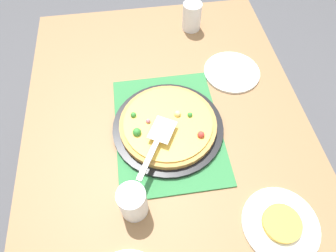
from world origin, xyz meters
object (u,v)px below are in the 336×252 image
(plate_far_right, at_px, (280,224))
(cup_near, at_px, (192,16))
(plate_side, at_px, (232,72))
(pizza_server, at_px, (157,142))
(served_slice_right, at_px, (282,223))
(pizza, at_px, (168,124))
(pizza_pan, at_px, (168,127))
(cup_far, at_px, (133,202))

(plate_far_right, relative_size, cup_near, 1.83)
(plate_side, bearing_deg, pizza_server, 132.90)
(served_slice_right, xyz_separation_m, cup_near, (0.89, 0.09, 0.04))
(pizza, distance_m, cup_near, 0.55)
(pizza, height_order, plate_side, pizza)
(pizza, bearing_deg, pizza_pan, -56.25)
(pizza_pan, bearing_deg, pizza_server, 150.71)
(cup_far, distance_m, pizza_server, 0.20)
(plate_far_right, height_order, cup_near, cup_near)
(plate_far_right, distance_m, served_slice_right, 0.01)
(pizza_server, bearing_deg, plate_side, -47.10)
(plate_far_right, xyz_separation_m, plate_side, (0.60, -0.02, 0.00))
(cup_near, relative_size, pizza_server, 0.54)
(pizza_pan, relative_size, pizza, 1.15)
(pizza, distance_m, pizza_server, 0.10)
(pizza_pan, xyz_separation_m, pizza_server, (-0.09, 0.05, 0.06))
(plate_side, xyz_separation_m, cup_near, (0.29, 0.11, 0.06))
(pizza_server, bearing_deg, plate_far_right, -131.75)
(pizza_pan, distance_m, cup_near, 0.55)
(cup_near, xyz_separation_m, cup_far, (-0.78, 0.32, 0.00))
(pizza, relative_size, served_slice_right, 3.00)
(pizza, xyz_separation_m, pizza_server, (-0.08, 0.05, 0.04))
(pizza, relative_size, plate_far_right, 1.50)
(pizza_pan, bearing_deg, cup_near, -19.10)
(served_slice_right, height_order, cup_far, cup_far)
(pizza_pan, distance_m, served_slice_right, 0.46)
(plate_far_right, distance_m, cup_far, 0.42)
(pizza_pan, height_order, plate_side, pizza_pan)
(served_slice_right, distance_m, cup_far, 0.42)
(served_slice_right, xyz_separation_m, cup_far, (0.11, 0.41, 0.04))
(cup_near, xyz_separation_m, pizza_server, (-0.61, 0.23, 0.01))
(pizza, xyz_separation_m, cup_near, (0.52, -0.18, 0.03))
(plate_far_right, xyz_separation_m, cup_far, (0.11, 0.41, 0.06))
(cup_near, bearing_deg, plate_side, -159.74)
(pizza_pan, bearing_deg, plate_far_right, -143.80)
(cup_near, height_order, cup_far, same)
(plate_side, bearing_deg, cup_near, 20.26)
(cup_near, bearing_deg, served_slice_right, -174.26)
(pizza_pan, height_order, pizza, pizza)
(plate_side, bearing_deg, served_slice_right, 178.19)
(plate_far_right, distance_m, pizza_server, 0.43)
(pizza_pan, height_order, plate_far_right, pizza_pan)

